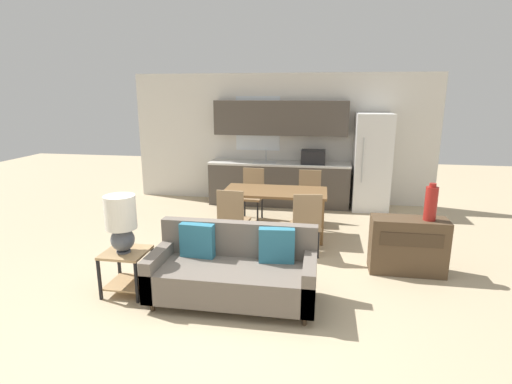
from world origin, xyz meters
TOP-DOWN VIEW (x-y plane):
  - ground_plane at (0.00, 0.00)m, footprint 20.00×20.00m
  - wall_back at (-0.01, 4.63)m, footprint 6.40×0.07m
  - kitchen_counter at (0.01, 4.33)m, footprint 2.92×0.65m
  - refrigerator at (1.85, 4.24)m, footprint 0.70×0.71m
  - dining_table at (0.15, 2.40)m, footprint 1.67×0.83m
  - couch at (-0.05, 0.21)m, footprint 1.84×0.80m
  - side_table at (-1.33, 0.16)m, footprint 0.49×0.49m
  - table_lamp at (-1.33, 0.13)m, footprint 0.35×0.35m
  - credenza at (2.03, 1.28)m, footprint 0.95×0.39m
  - vase at (2.25, 1.26)m, footprint 0.15×0.15m
  - dining_chair_far_right at (0.68, 3.19)m, footprint 0.43×0.43m
  - dining_chair_near_right at (0.69, 1.61)m, footprint 0.48×0.48m
  - dining_chair_far_left at (-0.38, 3.21)m, footprint 0.45×0.45m
  - dining_chair_near_left at (-0.39, 1.65)m, footprint 0.45×0.45m

SIDE VIEW (x-z plane):
  - ground_plane at x=0.00m, z-range 0.00..0.00m
  - couch at x=-0.05m, z-range -0.08..0.77m
  - side_table at x=-1.33m, z-range 0.09..0.61m
  - credenza at x=2.03m, z-range 0.00..0.74m
  - dining_chair_far_right at x=0.68m, z-range 0.04..0.98m
  - dining_chair_near_right at x=0.69m, z-range 0.04..0.98m
  - dining_chair_far_left at x=-0.38m, z-range 0.04..0.98m
  - dining_chair_near_left at x=-0.39m, z-range 0.04..0.98m
  - dining_table at x=0.15m, z-range 0.32..1.08m
  - kitchen_counter at x=0.01m, z-range -0.23..1.92m
  - table_lamp at x=-1.33m, z-range 0.56..1.24m
  - refrigerator at x=1.85m, z-range 0.00..1.92m
  - vase at x=2.25m, z-range 0.72..1.20m
  - wall_back at x=-0.01m, z-range 0.00..2.70m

